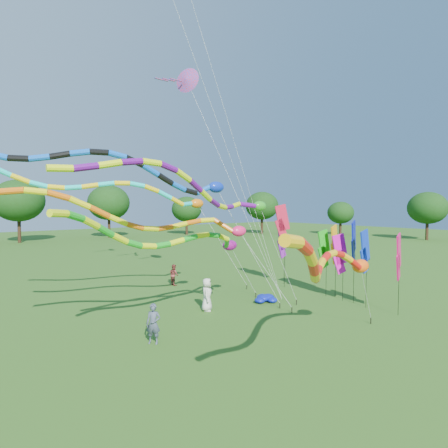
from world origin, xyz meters
TOP-DOWN VIEW (x-y plane):
  - ground at (0.00, 0.00)m, footprint 160.00×160.00m
  - tree_ring at (-1.96, -0.27)m, footprint 117.60×119.99m
  - tube_kite_red at (-2.89, -3.49)m, footprint 11.75×5.16m
  - tube_kite_orange at (-5.64, 3.63)m, footprint 13.84×2.06m
  - tube_kite_purple at (-4.47, 1.78)m, footprint 13.80×2.80m
  - tube_kite_blue at (-6.10, 4.46)m, footprint 14.20×2.54m
  - tube_kite_cyan at (-4.68, 9.19)m, footprint 15.28×2.38m
  - tube_kite_green at (-4.20, 4.05)m, footprint 12.90×4.29m
  - delta_kite_high_c at (-0.91, 8.88)m, footprint 5.68×5.93m
  - banner_pole_magenta_b at (5.79, 2.35)m, footprint 1.11×0.50m
  - banner_pole_blue_a at (5.50, 0.53)m, footprint 1.16×0.20m
  - banner_pole_violet at (6.53, 7.72)m, footprint 1.16×0.18m
  - banner_pole_red at (5.82, 7.10)m, footprint 1.10×0.52m
  - banner_pole_magenta_a at (5.49, -1.40)m, footprint 1.13×0.43m
  - banner_pole_blue_b at (5.84, 1.46)m, footprint 1.10×0.51m
  - banner_pole_orange at (6.26, 3.07)m, footprint 1.14×0.37m
  - banner_pole_green at (5.99, 3.65)m, footprint 1.16×0.17m
  - blue_nylon_heap at (2.08, 5.15)m, footprint 1.50×1.25m
  - person_a at (-1.73, 5.68)m, footprint 1.02×1.05m
  - person_b at (-6.36, 3.13)m, footprint 0.72×0.73m
  - person_c at (0.26, 12.52)m, footprint 0.61×0.77m

SIDE VIEW (x-z plane):
  - ground at x=0.00m, z-range 0.00..0.00m
  - blue_nylon_heap at x=2.08m, z-range -0.02..0.42m
  - person_c at x=0.26m, z-range 0.00..1.53m
  - person_b at x=-6.36m, z-range 0.00..1.70m
  - person_a at x=-1.73m, z-range 0.00..1.81m
  - banner_pole_magenta_b at x=5.79m, z-range 0.82..4.96m
  - banner_pole_green at x=5.99m, z-range 0.90..5.22m
  - banner_pole_magenta_a at x=5.49m, z-range 0.94..5.35m
  - banner_pole_violet at x=6.53m, z-range 0.97..5.42m
  - banner_pole_blue_a at x=5.50m, z-range 0.99..5.50m
  - banner_pole_orange at x=6.26m, z-range 1.05..5.69m
  - banner_pole_blue_b at x=5.84m, z-range 1.21..6.18m
  - tube_kite_red at x=-2.89m, z-range 0.96..6.81m
  - tube_kite_green at x=-4.20m, z-range 1.10..7.38m
  - banner_pole_red at x=5.82m, z-range 1.68..7.59m
  - tube_kite_orange at x=-5.64m, z-range 1.68..8.73m
  - tree_ring at x=-1.96m, z-range 0.68..10.30m
  - tube_kite_purple at x=-4.47m, z-range 2.35..10.34m
  - tube_kite_cyan at x=-4.68m, z-range 2.28..10.93m
  - tube_kite_blue at x=-6.10m, z-range 2.89..11.61m
  - delta_kite_high_c at x=-0.91m, z-range 6.16..20.94m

